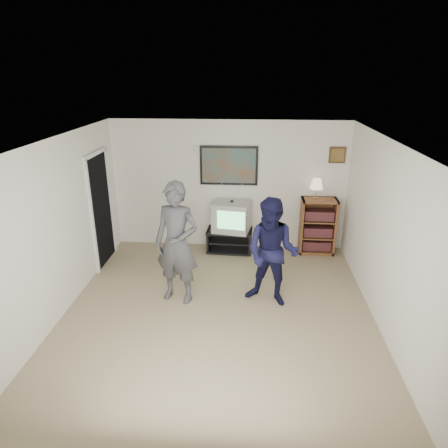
# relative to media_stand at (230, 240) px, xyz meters

# --- Properties ---
(room_shell) EXTENTS (4.51, 5.00, 2.51)m
(room_shell) POSITION_rel_media_stand_xyz_m (-0.04, -1.88, 1.03)
(room_shell) COLOR #8D7B59
(room_shell) RESTS_ON ground
(media_stand) EXTENTS (0.89, 0.52, 0.44)m
(media_stand) POSITION_rel_media_stand_xyz_m (0.00, 0.00, 0.00)
(media_stand) COLOR black
(media_stand) RESTS_ON room_shell
(crt_television) EXTENTS (0.76, 0.68, 0.57)m
(crt_television) POSITION_rel_media_stand_xyz_m (0.04, 0.00, 0.50)
(crt_television) COLOR #AFB0AA
(crt_television) RESTS_ON media_stand
(bookshelf) EXTENTS (0.66, 0.38, 1.09)m
(bookshelf) POSITION_rel_media_stand_xyz_m (1.68, 0.05, 0.32)
(bookshelf) COLOR brown
(bookshelf) RESTS_ON room_shell
(table_lamp) EXTENTS (0.24, 0.24, 0.39)m
(table_lamp) POSITION_rel_media_stand_xyz_m (1.60, 0.07, 1.06)
(table_lamp) COLOR beige
(table_lamp) RESTS_ON bookshelf
(person_tall) EXTENTS (0.78, 0.61, 1.88)m
(person_tall) POSITION_rel_media_stand_xyz_m (-0.68, -1.83, 0.72)
(person_tall) COLOR #3C3D40
(person_tall) RESTS_ON room_shell
(person_short) EXTENTS (0.97, 0.86, 1.66)m
(person_short) POSITION_rel_media_stand_xyz_m (0.73, -1.83, 0.61)
(person_short) COLOR black
(person_short) RESTS_ON room_shell
(controller_left) EXTENTS (0.06, 0.13, 0.04)m
(controller_left) POSITION_rel_media_stand_xyz_m (-0.73, -1.60, 0.97)
(controller_left) COLOR white
(controller_left) RESTS_ON person_tall
(controller_right) EXTENTS (0.04, 0.12, 0.03)m
(controller_right) POSITION_rel_media_stand_xyz_m (0.77, -1.56, 0.84)
(controller_right) COLOR white
(controller_right) RESTS_ON person_short
(poster) EXTENTS (1.10, 0.03, 0.75)m
(poster) POSITION_rel_media_stand_xyz_m (-0.04, 0.25, 1.43)
(poster) COLOR black
(poster) RESTS_ON room_shell
(air_vent) EXTENTS (0.28, 0.02, 0.14)m
(air_vent) POSITION_rel_media_stand_xyz_m (-0.59, 0.25, 1.73)
(air_vent) COLOR white
(air_vent) RESTS_ON room_shell
(small_picture) EXTENTS (0.30, 0.03, 0.30)m
(small_picture) POSITION_rel_media_stand_xyz_m (1.96, 0.25, 1.66)
(small_picture) COLOR #351F11
(small_picture) RESTS_ON room_shell
(doorway) EXTENTS (0.03, 0.85, 2.00)m
(doorway) POSITION_rel_media_stand_xyz_m (-2.27, -0.63, 0.78)
(doorway) COLOR black
(doorway) RESTS_ON room_shell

